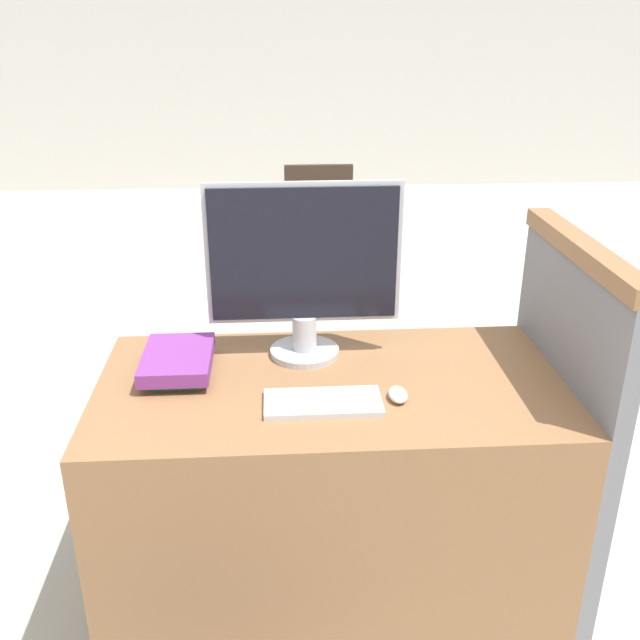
{
  "coord_description": "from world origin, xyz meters",
  "views": [
    {
      "loc": [
        -0.15,
        -1.43,
        1.73
      ],
      "look_at": [
        -0.03,
        0.32,
        0.97
      ],
      "focal_mm": 40.0,
      "sensor_mm": 36.0,
      "label": 1
    }
  ],
  "objects_px": {
    "far_chair": "(320,227)",
    "keyboard": "(323,403)",
    "monitor": "(304,268)",
    "book_stack": "(178,362)",
    "mouse": "(398,395)"
  },
  "relations": [
    {
      "from": "keyboard",
      "to": "monitor",
      "type": "bearing_deg",
      "value": 96.27
    },
    {
      "from": "keyboard",
      "to": "far_chair",
      "type": "xyz_separation_m",
      "value": [
        0.17,
        2.77,
        -0.3
      ]
    },
    {
      "from": "keyboard",
      "to": "book_stack",
      "type": "height_order",
      "value": "book_stack"
    },
    {
      "from": "mouse",
      "to": "book_stack",
      "type": "relative_size",
      "value": 0.3
    },
    {
      "from": "mouse",
      "to": "book_stack",
      "type": "xyz_separation_m",
      "value": [
        -0.61,
        0.2,
        0.02
      ]
    },
    {
      "from": "monitor",
      "to": "book_stack",
      "type": "distance_m",
      "value": 0.46
    },
    {
      "from": "keyboard",
      "to": "far_chair",
      "type": "distance_m",
      "value": 2.79
    },
    {
      "from": "monitor",
      "to": "book_stack",
      "type": "bearing_deg",
      "value": -165.63
    },
    {
      "from": "far_chair",
      "to": "keyboard",
      "type": "bearing_deg",
      "value": -96.76
    },
    {
      "from": "keyboard",
      "to": "book_stack",
      "type": "xyz_separation_m",
      "value": [
        -0.41,
        0.22,
        0.03
      ]
    },
    {
      "from": "monitor",
      "to": "keyboard",
      "type": "height_order",
      "value": "monitor"
    },
    {
      "from": "monitor",
      "to": "book_stack",
      "type": "relative_size",
      "value": 2.04
    },
    {
      "from": "book_stack",
      "to": "monitor",
      "type": "bearing_deg",
      "value": 14.37
    },
    {
      "from": "mouse",
      "to": "monitor",
      "type": "bearing_deg",
      "value": 129.04
    },
    {
      "from": "mouse",
      "to": "book_stack",
      "type": "height_order",
      "value": "book_stack"
    }
  ]
}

